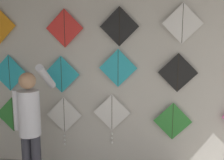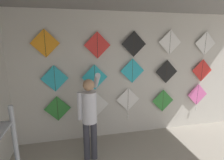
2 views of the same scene
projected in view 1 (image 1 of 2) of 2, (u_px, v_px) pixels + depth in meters
The scene contains 13 objects.
back_panel at pixel (118, 77), 3.69m from camera, with size 5.88×0.06×2.80m, color beige.
shopkeeper at pixel (30, 121), 3.13m from camera, with size 0.42×0.56×1.66m.
kite_0 at pixel (13, 114), 3.90m from camera, with size 0.55×0.01×0.55m.
kite_1 at pixel (64, 117), 3.81m from camera, with size 0.55×0.04×0.76m.
kite_2 at pixel (112, 115), 3.71m from camera, with size 0.55×0.04×0.76m.
kite_3 at pixel (173, 121), 3.61m from camera, with size 0.55×0.01×0.55m.
kite_5 at pixel (9, 73), 3.80m from camera, with size 0.55×0.01×0.55m.
kite_6 at pixel (61, 74), 3.70m from camera, with size 0.55×0.01×0.55m.
kite_7 at pixel (118, 68), 3.58m from camera, with size 0.55×0.01×0.55m.
kite_8 at pixel (178, 73), 3.49m from camera, with size 0.55×0.01×0.55m.
kite_11 at pixel (65, 28), 3.58m from camera, with size 0.55×0.01×0.55m.
kite_12 at pixel (119, 26), 3.48m from camera, with size 0.55×0.01×0.55m.
kite_13 at pixel (183, 23), 3.38m from camera, with size 0.55×0.01×0.55m.
Camera 1 is at (0.36, -0.13, 1.96)m, focal length 40.00 mm.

